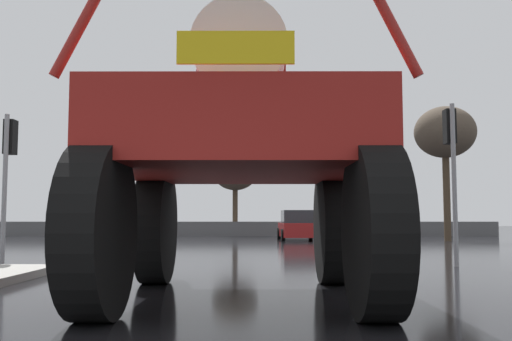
% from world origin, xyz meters
% --- Properties ---
extents(ground_plane, '(120.00, 120.00, 0.00)m').
position_xyz_m(ground_plane, '(0.00, 18.00, 0.00)').
color(ground_plane, black).
extents(oversize_sprayer, '(4.17, 5.63, 4.45)m').
position_xyz_m(oversize_sprayer, '(0.49, 5.50, 2.03)').
color(oversize_sprayer, black).
rests_on(oversize_sprayer, ground).
extents(sedan_ahead, '(1.99, 4.16, 1.52)m').
position_xyz_m(sedan_ahead, '(2.82, 26.71, 0.71)').
color(sedan_ahead, maroon).
rests_on(sedan_ahead, ground).
extents(traffic_signal_near_left, '(0.24, 0.54, 3.60)m').
position_xyz_m(traffic_signal_near_left, '(-5.24, 10.97, 2.62)').
color(traffic_signal_near_left, gray).
rests_on(traffic_signal_near_left, ground).
extents(traffic_signal_near_right, '(0.24, 0.54, 3.85)m').
position_xyz_m(traffic_signal_near_right, '(5.38, 10.97, 2.81)').
color(traffic_signal_near_right, gray).
rests_on(traffic_signal_near_right, ground).
extents(bare_tree_right, '(2.99, 2.99, 6.63)m').
position_xyz_m(bare_tree_right, '(10.05, 25.35, 5.29)').
color(bare_tree_right, '#473828').
rests_on(bare_tree_right, ground).
extents(bare_tree_far_center, '(2.95, 2.95, 5.40)m').
position_xyz_m(bare_tree_far_center, '(-0.64, 33.94, 4.11)').
color(bare_tree_far_center, '#473828').
rests_on(bare_tree_far_center, ground).
extents(roadside_barrier, '(31.63, 0.24, 0.90)m').
position_xyz_m(roadside_barrier, '(0.00, 33.24, 0.45)').
color(roadside_barrier, '#59595B').
rests_on(roadside_barrier, ground).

